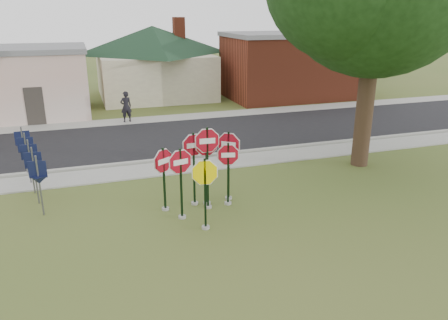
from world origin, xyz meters
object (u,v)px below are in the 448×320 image
object	(u,v)px
stop_sign_yellow	(205,185)
pedestrian	(126,107)
stop_sign_left	(181,174)
stop_sign_center	(207,156)

from	to	relation	value
stop_sign_yellow	pedestrian	distance (m)	14.19
stop_sign_yellow	stop_sign_left	xyz separation A→B (m)	(-0.51, 0.91, 0.06)
stop_sign_center	stop_sign_left	world-z (taller)	stop_sign_center
stop_sign_yellow	pedestrian	bearing A→B (deg)	92.90
pedestrian	stop_sign_left	bearing A→B (deg)	81.60
stop_sign_center	pedestrian	xyz separation A→B (m)	(-1.20, 12.79, -0.87)
stop_sign_center	pedestrian	distance (m)	12.88
stop_sign_center	stop_sign_yellow	bearing A→B (deg)	-109.21
pedestrian	stop_sign_yellow	bearing A→B (deg)	83.60
stop_sign_yellow	stop_sign_center	bearing A→B (deg)	70.79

